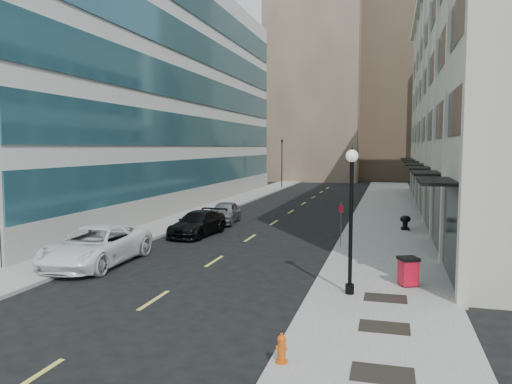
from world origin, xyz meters
The scene contains 21 objects.
ground centered at (0.00, 0.00, 0.00)m, with size 160.00×160.00×0.00m, color black.
sidewalk_right centered at (7.50, 20.00, 0.07)m, with size 5.00×80.00×0.15m, color gray.
sidewalk_left centered at (-6.50, 20.00, 0.07)m, with size 3.00×80.00×0.15m, color gray.
building_left centered at (-15.95, 27.00, 9.99)m, with size 16.14×46.00×20.00m.
skyline_tan_near centered at (-4.00, 68.00, 14.00)m, with size 14.00×18.00×28.00m, color #8F785D.
skyline_brown centered at (8.00, 72.00, 17.00)m, with size 12.00×16.00×34.00m, color brown.
skyline_tan_far centered at (-14.00, 78.00, 11.00)m, with size 12.00×14.00×22.00m, color #8F785D.
skyline_stone centered at (18.00, 66.00, 10.00)m, with size 10.00×14.00×20.00m, color beige.
grate_near centered at (7.60, -2.00, 0.15)m, with size 1.40×1.00×0.01m, color black.
grate_mid centered at (7.60, 1.00, 0.15)m, with size 1.40×1.00×0.01m, color black.
grate_far centered at (7.60, 3.80, 0.15)m, with size 1.40×1.00×0.01m, color black.
road_centerline centered at (0.00, 17.00, 0.01)m, with size 0.15×68.20×0.01m.
traffic_signal centered at (-5.50, 48.00, 5.72)m, with size 0.66×0.66×6.98m.
car_white_van centered at (-4.80, 6.00, 0.85)m, with size 2.82×6.11×1.70m, color white.
car_black_pickup centered at (-3.20, 14.00, 0.71)m, with size 1.98×4.88×1.42m, color black.
car_silver_sedan centered at (-3.20, 18.94, 0.73)m, with size 1.73×4.30×1.47m, color gray.
fire_hydrant centered at (5.30, -2.00, 0.49)m, with size 0.29×0.29×0.71m.
trash_bin centered at (8.37, 5.55, 0.72)m, with size 0.86×0.86×1.06m.
lamppost centered at (6.40, 4.00, 3.13)m, with size 0.42×0.42×5.07m.
sign_post centered at (5.30, 12.19, 1.62)m, with size 0.25×0.13×2.26m.
urn_planter centered at (8.60, 18.40, 0.68)m, with size 0.63×0.63×0.88m.
Camera 1 is at (7.67, -13.05, 5.20)m, focal length 35.00 mm.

